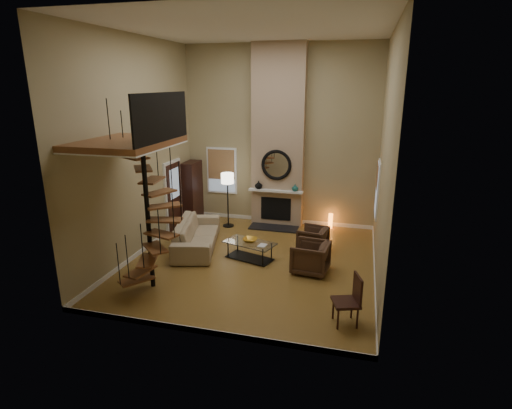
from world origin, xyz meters
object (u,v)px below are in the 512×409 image
(floor_lamp, at_px, (228,183))
(side_chair, at_px, (351,298))
(accent_lamp, at_px, (330,221))
(armchair_far, at_px, (314,258))
(sofa, at_px, (197,234))
(coffee_table, at_px, (250,248))
(hutch, at_px, (192,191))
(armchair_near, at_px, (315,240))

(floor_lamp, height_order, side_chair, floor_lamp)
(accent_lamp, height_order, side_chair, side_chair)
(armchair_far, xyz_separation_m, accent_lamp, (0.13, 3.19, -0.10))
(sofa, distance_m, coffee_table, 1.65)
(armchair_far, bearing_deg, hutch, -118.31)
(side_chair, bearing_deg, hutch, 136.52)
(hutch, bearing_deg, armchair_near, -22.74)
(coffee_table, height_order, floor_lamp, floor_lamp)
(hutch, bearing_deg, coffee_table, -44.57)
(armchair_far, bearing_deg, sofa, -96.13)
(hutch, height_order, side_chair, hutch)
(armchair_far, height_order, side_chair, side_chair)
(armchair_near, bearing_deg, coffee_table, -50.77)
(coffee_table, distance_m, side_chair, 3.53)
(armchair_near, relative_size, accent_lamp, 1.61)
(armchair_far, height_order, coffee_table, armchair_far)
(hutch, bearing_deg, sofa, -64.69)
(armchair_far, distance_m, floor_lamp, 4.11)
(accent_lamp, xyz_separation_m, side_chair, (0.80, -5.22, 0.28))
(floor_lamp, bearing_deg, armchair_near, -25.71)
(sofa, bearing_deg, armchair_near, -95.13)
(hutch, relative_size, side_chair, 1.96)
(armchair_near, relative_size, floor_lamp, 0.43)
(coffee_table, bearing_deg, armchair_near, 28.67)
(sofa, bearing_deg, side_chair, -136.95)
(coffee_table, bearing_deg, accent_lamp, 57.53)
(hutch, distance_m, floor_lamp, 1.48)
(armchair_near, height_order, armchair_far, armchair_far)
(armchair_far, distance_m, coffee_table, 1.71)
(accent_lamp, relative_size, side_chair, 0.46)
(armchair_far, relative_size, side_chair, 0.85)
(sofa, height_order, armchair_far, sofa)
(hutch, bearing_deg, armchair_far, -34.39)
(sofa, height_order, coffee_table, sofa)
(coffee_table, bearing_deg, sofa, 167.07)
(hutch, bearing_deg, floor_lamp, -15.95)
(coffee_table, distance_m, accent_lamp, 3.37)
(armchair_far, height_order, floor_lamp, floor_lamp)
(armchair_near, distance_m, armchair_far, 1.21)
(side_chair, bearing_deg, floor_lamp, 130.37)
(sofa, xyz_separation_m, armchair_far, (3.28, -0.71, -0.04))
(accent_lamp, bearing_deg, armchair_near, -96.87)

